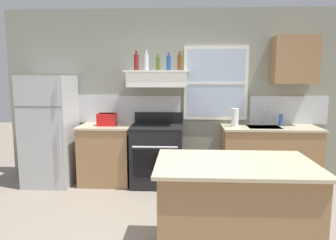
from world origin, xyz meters
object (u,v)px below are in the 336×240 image
refrigerator (50,130)px  toaster (107,119)px  bottle_amber_wine (180,62)px  dish_soap_bottle (281,120)px  paper_towel_roll (235,118)px  bottle_clear_tall (146,62)px  kitchen_island (234,211)px  bottle_red_label_wine (136,62)px  bottle_blue_liqueur (169,63)px  stove_range (157,155)px  bottle_olive_oil_square (158,64)px

refrigerator → toaster: size_ratio=5.63×
bottle_amber_wine → dish_soap_bottle: 1.77m
bottle_amber_wine → paper_towel_roll: 1.17m
bottle_clear_tall → kitchen_island: size_ratio=0.22×
bottle_red_label_wine → bottle_blue_liqueur: (0.49, -0.07, -0.01)m
toaster → bottle_red_label_wine: bearing=12.4°
dish_soap_bottle → toaster: bearing=-177.5°
stove_range → bottle_olive_oil_square: size_ratio=4.50×
stove_range → dish_soap_bottle: 1.96m
bottle_red_label_wine → bottle_blue_liqueur: bottle_red_label_wine is taller
stove_range → paper_towel_roll: 1.31m
toaster → stove_range: 0.94m
bottle_blue_liqueur → bottle_amber_wine: bottle_amber_wine is taller
bottle_olive_oil_square → bottle_clear_tall: bearing=-158.9°
toaster → bottle_amber_wine: size_ratio=1.05×
bottle_amber_wine → paper_towel_roll: size_ratio=1.04×
dish_soap_bottle → kitchen_island: size_ratio=0.13×
dish_soap_bottle → paper_towel_roll: bearing=-172.0°
stove_range → bottle_olive_oil_square: bottle_olive_oil_square is taller
bottle_red_label_wine → refrigerator: bearing=-173.8°
bottle_red_label_wine → paper_towel_roll: (1.49, -0.09, -0.82)m
stove_range → bottle_amber_wine: 1.44m
bottle_olive_oil_square → dish_soap_bottle: size_ratio=1.35×
refrigerator → bottle_olive_oil_square: bearing=5.9°
bottle_clear_tall → bottle_olive_oil_square: bearing=21.1°
toaster → dish_soap_bottle: size_ratio=1.65×
bottle_blue_liqueur → paper_towel_roll: bottle_blue_liqueur is taller
refrigerator → stove_range: (1.65, 0.02, -0.37)m
bottle_clear_tall → kitchen_island: bottle_clear_tall is taller
toaster → bottle_amber_wine: bearing=5.5°
refrigerator → paper_towel_roll: (2.82, 0.06, 0.21)m
stove_range → bottle_amber_wine: (0.34, 0.13, 1.40)m
bottle_olive_oil_square → dish_soap_bottle: bearing=-0.4°
toaster → stove_range: size_ratio=0.27×
toaster → paper_towel_roll: (1.94, 0.01, 0.04)m
toaster → kitchen_island: 2.61m
bottle_red_label_wine → bottle_blue_liqueur: size_ratio=1.13×
toaster → kitchen_island: size_ratio=0.21×
bottle_red_label_wine → bottle_clear_tall: bottle_clear_tall is taller
bottle_clear_tall → refrigerator: bearing=-175.9°
stove_range → dish_soap_bottle: same height
bottle_blue_liqueur → bottle_amber_wine: (0.16, 0.08, 0.01)m
bottle_red_label_wine → bottle_olive_oil_square: size_ratio=1.22×
refrigerator → paper_towel_roll: 2.83m
refrigerator → paper_towel_roll: refrigerator is taller
dish_soap_bottle → kitchen_island: (-1.02, -2.07, -0.54)m
bottle_red_label_wine → bottle_clear_tall: bearing=-14.0°
refrigerator → bottle_red_label_wine: bottle_red_label_wine is taller
toaster → bottle_clear_tall: 1.06m
bottle_olive_oil_square → dish_soap_bottle: (1.87, -0.01, -0.85)m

